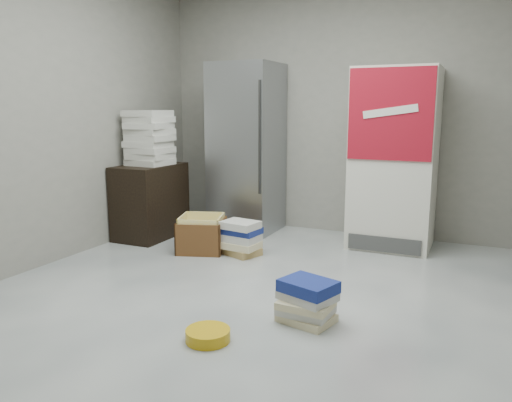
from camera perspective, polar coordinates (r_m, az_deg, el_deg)
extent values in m
plane|color=silver|center=(3.68, -2.71, -11.92)|extent=(5.00, 5.00, 0.00)
cube|color=gray|center=(5.74, 8.84, 10.38)|extent=(4.00, 0.04, 2.80)
cube|color=gray|center=(4.67, -25.58, 9.46)|extent=(0.04, 5.00, 2.80)
cube|color=#A3A5AB|center=(5.73, -1.05, 5.99)|extent=(0.70, 0.70, 1.90)
cylinder|color=#333333|center=(5.26, 0.41, 7.22)|extent=(0.02, 0.02, 1.19)
cube|color=silver|center=(5.24, 15.51, 4.63)|extent=(0.80, 0.70, 1.80)
cube|color=maroon|center=(4.86, 15.08, 9.54)|extent=(0.78, 0.02, 0.85)
cube|color=white|center=(4.84, 15.07, 9.86)|extent=(0.50, 0.01, 0.14)
cube|color=#3F3F3F|center=(5.03, 14.40, -4.83)|extent=(0.70, 0.02, 0.15)
cube|color=black|center=(5.60, -11.98, -0.02)|extent=(0.50, 0.80, 0.80)
cube|color=silver|center=(5.54, -11.98, 4.39)|extent=(0.41, 0.41, 0.06)
cube|color=silver|center=(5.54, -11.98, 5.06)|extent=(0.42, 0.42, 0.06)
cube|color=silver|center=(5.52, -11.99, 5.72)|extent=(0.40, 0.40, 0.06)
cube|color=silver|center=(5.53, -12.21, 6.40)|extent=(0.41, 0.41, 0.06)
cube|color=silver|center=(5.52, -11.99, 7.07)|extent=(0.40, 0.40, 0.06)
cube|color=silver|center=(5.52, -12.04, 7.75)|extent=(0.42, 0.42, 0.06)
cube|color=silver|center=(5.50, -12.15, 8.41)|extent=(0.43, 0.43, 0.06)
cube|color=silver|center=(5.52, -12.12, 9.10)|extent=(0.43, 0.43, 0.06)
cube|color=silver|center=(5.51, -12.28, 9.77)|extent=(0.40, 0.40, 0.06)
cube|color=#A0824A|center=(4.89, -1.68, -5.73)|extent=(0.41, 0.37, 0.07)
cube|color=beige|center=(4.85, -1.70, -5.03)|extent=(0.36, 0.30, 0.07)
cube|color=silver|center=(4.84, -1.71, -4.20)|extent=(0.37, 0.30, 0.07)
cube|color=navy|center=(4.83, -1.62, -3.42)|extent=(0.36, 0.30, 0.06)
cube|color=silver|center=(4.79, -1.82, -2.74)|extent=(0.37, 0.31, 0.07)
cube|color=beige|center=(3.44, 5.79, -13.15)|extent=(0.39, 0.34, 0.05)
cube|color=silver|center=(3.43, 5.69, -12.27)|extent=(0.36, 0.30, 0.06)
cube|color=beige|center=(3.38, 5.71, -11.66)|extent=(0.36, 0.29, 0.05)
cube|color=silver|center=(3.38, 5.90, -10.69)|extent=(0.41, 0.36, 0.06)
cube|color=navy|center=(3.35, 6.00, -9.67)|extent=(0.41, 0.36, 0.08)
cube|color=yellow|center=(5.05, -6.19, -5.58)|extent=(0.53, 0.53, 0.01)
cube|color=brown|center=(5.22, -5.72, -3.34)|extent=(0.42, 0.15, 0.31)
cube|color=brown|center=(4.81, -6.77, -4.56)|extent=(0.42, 0.15, 0.31)
cube|color=brown|center=(5.06, -8.60, -3.84)|extent=(0.15, 0.42, 0.31)
cube|color=brown|center=(4.97, -3.80, -4.01)|extent=(0.15, 0.42, 0.31)
cube|color=yellow|center=(5.20, -5.77, -3.16)|extent=(0.39, 0.14, 0.36)
cube|color=yellow|center=(4.82, -6.72, -4.26)|extent=(0.39, 0.14, 0.36)
cube|color=yellow|center=(5.05, -8.40, -3.61)|extent=(0.14, 0.39, 0.36)
cube|color=yellow|center=(4.97, -4.02, -3.76)|extent=(0.14, 0.39, 0.36)
cylinder|color=gold|center=(3.18, -5.52, -15.01)|extent=(0.33, 0.33, 0.07)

